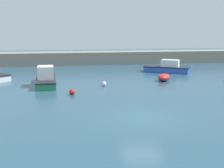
% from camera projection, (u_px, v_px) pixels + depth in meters
% --- Properties ---
extents(ground_plane, '(120.00, 120.00, 0.20)m').
position_uv_depth(ground_plane, '(142.00, 119.00, 19.13)').
color(ground_plane, '#284C60').
extents(harbor_breakwater, '(50.03, 3.45, 1.84)m').
position_uv_depth(harbor_breakwater, '(93.00, 58.00, 46.80)').
color(harbor_breakwater, gray).
rests_on(harbor_breakwater, ground_plane).
extents(motorboat_grey_hull, '(5.64, 4.39, 1.57)m').
position_uv_depth(motorboat_grey_hull, '(168.00, 68.00, 38.09)').
color(motorboat_grey_hull, '#2D56B7').
rests_on(motorboat_grey_hull, ground_plane).
extents(dinghy_near_pier, '(2.01, 2.36, 0.73)m').
position_uv_depth(dinghy_near_pier, '(164.00, 77.00, 32.15)').
color(dinghy_near_pier, red).
rests_on(dinghy_near_pier, ground_plane).
extents(motorboat_with_cabin, '(2.05, 6.30, 1.87)m').
position_uv_depth(motorboat_with_cabin, '(46.00, 79.00, 29.71)').
color(motorboat_with_cabin, '#287A4C').
rests_on(motorboat_with_cabin, ground_plane).
extents(mooring_buoy_white, '(0.44, 0.44, 0.44)m').
position_uv_depth(mooring_buoy_white, '(104.00, 84.00, 29.28)').
color(mooring_buoy_white, white).
rests_on(mooring_buoy_white, ground_plane).
extents(mooring_buoy_red, '(0.48, 0.48, 0.48)m').
position_uv_depth(mooring_buoy_red, '(72.00, 92.00, 25.46)').
color(mooring_buoy_red, red).
rests_on(mooring_buoy_red, ground_plane).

